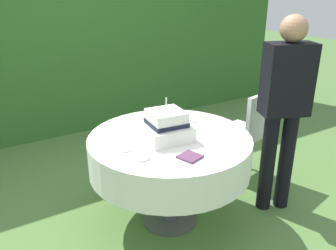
# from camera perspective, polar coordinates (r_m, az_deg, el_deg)

# --- Properties ---
(ground_plane) EXTENTS (20.00, 20.00, 0.00)m
(ground_plane) POSITION_cam_1_polar(r_m,az_deg,el_deg) (3.01, 0.25, -14.92)
(ground_plane) COLOR #547A3D
(foliage_hedge) EXTENTS (6.34, 0.47, 2.51)m
(foliage_hedge) POSITION_cam_1_polar(r_m,az_deg,el_deg) (4.65, -15.98, 14.34)
(foliage_hedge) COLOR #336628
(foliage_hedge) RESTS_ON ground_plane
(cake_table) EXTENTS (1.22, 1.22, 0.74)m
(cake_table) POSITION_cam_1_polar(r_m,az_deg,el_deg) (2.69, 0.27, -4.45)
(cake_table) COLOR #4C4C51
(cake_table) RESTS_ON ground_plane
(wedding_cake) EXTENTS (0.36, 0.35, 0.31)m
(wedding_cake) POSITION_cam_1_polar(r_m,az_deg,el_deg) (2.56, -0.23, -0.15)
(wedding_cake) COLOR white
(wedding_cake) RESTS_ON cake_table
(serving_plate_near) EXTENTS (0.11, 0.11, 0.01)m
(serving_plate_near) POSITION_cam_1_polar(r_m,az_deg,el_deg) (2.89, -1.61, 0.55)
(serving_plate_near) COLOR white
(serving_plate_near) RESTS_ON cake_table
(serving_plate_far) EXTENTS (0.15, 0.15, 0.01)m
(serving_plate_far) POSITION_cam_1_polar(r_m,az_deg,el_deg) (2.93, 3.16, 0.80)
(serving_plate_far) COLOR white
(serving_plate_far) RESTS_ON cake_table
(serving_plate_left) EXTENTS (0.12, 0.12, 0.01)m
(serving_plate_left) POSITION_cam_1_polar(r_m,az_deg,el_deg) (2.45, -7.01, -3.77)
(serving_plate_left) COLOR white
(serving_plate_left) RESTS_ON cake_table
(serving_plate_right) EXTENTS (0.11, 0.11, 0.01)m
(serving_plate_right) POSITION_cam_1_polar(r_m,az_deg,el_deg) (2.31, -4.42, -5.27)
(serving_plate_right) COLOR white
(serving_plate_right) RESTS_ON cake_table
(napkin_stack) EXTENTS (0.17, 0.17, 0.01)m
(napkin_stack) POSITION_cam_1_polar(r_m,az_deg,el_deg) (2.32, 3.56, -5.13)
(napkin_stack) COLOR #603856
(napkin_stack) RESTS_ON cake_table
(garden_chair) EXTENTS (0.48, 0.48, 0.89)m
(garden_chair) POSITION_cam_1_polar(r_m,az_deg,el_deg) (3.41, 13.04, -0.37)
(garden_chair) COLOR white
(garden_chair) RESTS_ON ground_plane
(standing_person) EXTENTS (0.41, 0.32, 1.60)m
(standing_person) POSITION_cam_1_polar(r_m,az_deg,el_deg) (2.89, 18.20, 3.19)
(standing_person) COLOR black
(standing_person) RESTS_ON ground_plane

